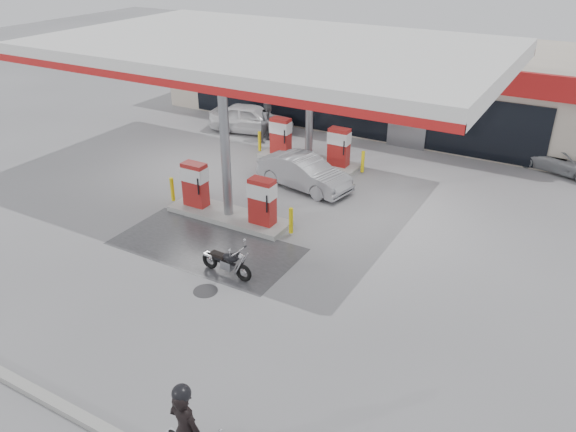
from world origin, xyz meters
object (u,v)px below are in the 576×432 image
Objects in this scene: attendant at (269,121)px; parked_car_left at (262,97)px; sedan_white at (251,119)px; pump_island_far at (309,147)px; hatchback_silver at (304,172)px; parked_car_right at (565,160)px; pump_island_near at (228,200)px; parked_motorcycle at (227,263)px; biker_main at (186,430)px.

attendant reaches higher than parked_car_left.
sedan_white is 0.92× the size of parked_car_left.
attendant reaches higher than pump_island_far.
hatchback_silver is at bearing -66.02° from pump_island_far.
parked_car_right is at bearing -74.85° from parked_car_left.
pump_island_near is at bearing -151.10° from attendant.
hatchback_silver is at bearing 73.48° from pump_island_near.
pump_island_near is at bearing 173.99° from hatchback_silver.
parked_motorcycle is 6.68m from hatchback_silver.
biker_main is 19.49m from sedan_white.
parked_motorcycle is (2.06, -9.00, -0.30)m from pump_island_far.
parked_motorcycle is (2.06, -3.00, -0.30)m from pump_island_near.
pump_island_near is at bearing 127.85° from parked_motorcycle.
pump_island_far is at bearing 34.48° from hatchback_silver.
pump_island_far reaches higher than sedan_white.
biker_main reaches higher than pump_island_far.
biker_main reaches higher than parked_motorcycle.
sedan_white is at bearing 60.22° from hatchback_silver.
attendant is at bearing 111.33° from pump_island_near.
attendant is 0.55× the size of parked_car_right.
parked_car_left is (-6.12, 6.00, -0.05)m from pump_island_far.
parked_car_right is at bearing 24.45° from pump_island_far.
pump_island_near is 6.00m from pump_island_far.
hatchback_silver is 0.85× the size of parked_car_left.
pump_island_far is 1.33× the size of hatchback_silver.
biker_main is 1.04× the size of parked_motorcycle.
pump_island_far is 4.88m from sedan_white.
attendant is 0.44× the size of parked_car_left.
pump_island_near is 1.13× the size of parked_car_left.
attendant is at bearing 119.31° from parked_car_right.
pump_island_far reaches higher than parked_car_left.
parked_car_right is at bearing -100.17° from biker_main.
biker_main is at bearing -70.46° from pump_island_far.
pump_island_far is 8.57m from parked_car_left.
sedan_white is (-9.60, 16.96, -0.23)m from biker_main.
attendant reaches higher than hatchback_silver.
pump_island_near is 2.86× the size of parked_motorcycle.
pump_island_near reaches higher than sedan_white.
pump_island_near reaches higher than parked_motorcycle.
pump_island_near reaches higher than parked_car_right.
hatchback_silver is at bearing 144.71° from parked_car_right.
parked_car_right is at bearing -69.57° from attendant.
pump_island_near is 1.23× the size of sedan_white.
parked_car_right is (12.64, 2.89, -0.50)m from attendant.
parked_motorcycle is (-3.18, 5.77, -0.53)m from biker_main.
parked_motorcycle is 0.50× the size of parked_car_right.
attendant reaches higher than parked_motorcycle.
biker_main reaches higher than hatchback_silver.
parked_car_left is (-3.18, 4.47, -0.34)m from attendant.
parked_motorcycle is at bearing -130.52° from parked_car_left.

